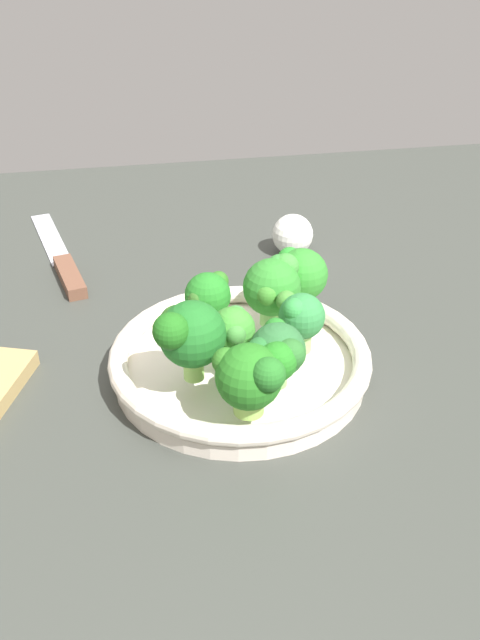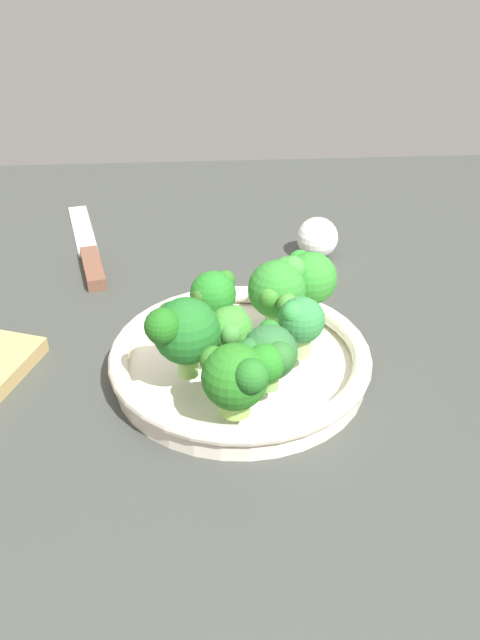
% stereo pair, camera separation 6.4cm
% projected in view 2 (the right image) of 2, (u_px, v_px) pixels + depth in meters
% --- Properties ---
extents(ground_plane, '(1.30, 1.30, 0.03)m').
position_uv_depth(ground_plane, '(230.00, 395.00, 0.67)').
color(ground_plane, '#3B3F39').
extents(bowl, '(0.25, 0.25, 0.03)m').
position_uv_depth(bowl, '(240.00, 361.00, 0.66)').
color(bowl, silver).
rests_on(bowl, ground_plane).
extents(broccoli_floret_0, '(0.06, 0.05, 0.06)m').
position_uv_depth(broccoli_floret_0, '(269.00, 353.00, 0.58)').
color(broccoli_floret_0, '#8AC666').
rests_on(broccoli_floret_0, bowl).
extents(broccoli_floret_1, '(0.05, 0.07, 0.06)m').
position_uv_depth(broccoli_floret_1, '(306.00, 277.00, 0.69)').
color(broccoli_floret_1, '#7AC256').
rests_on(broccoli_floret_1, bowl).
extents(broccoli_floret_2, '(0.06, 0.06, 0.08)m').
position_uv_depth(broccoli_floret_2, '(181.00, 330.00, 0.59)').
color(broccoli_floret_2, '#88BE57').
rests_on(broccoli_floret_2, bowl).
extents(broccoli_floret_3, '(0.04, 0.04, 0.06)m').
position_uv_depth(broccoli_floret_3, '(299.00, 318.00, 0.63)').
color(broccoli_floret_3, '#A2D574').
rests_on(broccoli_floret_3, bowl).
extents(broccoli_floret_4, '(0.05, 0.04, 0.05)m').
position_uv_depth(broccoli_floret_4, '(228.00, 330.00, 0.62)').
color(broccoli_floret_4, '#92DA71').
rests_on(broccoli_floret_4, bowl).
extents(broccoli_floret_5, '(0.05, 0.05, 0.06)m').
position_uv_depth(broccoli_floret_5, '(213.00, 294.00, 0.68)').
color(broccoli_floret_5, '#91BF66').
rests_on(broccoli_floret_5, bowl).
extents(broccoli_floret_6, '(0.06, 0.06, 0.07)m').
position_uv_depth(broccoli_floret_6, '(278.00, 288.00, 0.67)').
color(broccoli_floret_6, '#91CE72').
rests_on(broccoli_floret_6, bowl).
extents(broccoli_floret_7, '(0.06, 0.07, 0.06)m').
position_uv_depth(broccoli_floret_7, '(243.00, 375.00, 0.55)').
color(broccoli_floret_7, '#96C557').
rests_on(broccoli_floret_7, bowl).
extents(knife, '(0.26, 0.08, 0.01)m').
position_uv_depth(knife, '(89.00, 253.00, 0.89)').
color(knife, silver).
rests_on(knife, ground_plane).
extents(garlic_bulb, '(0.05, 0.05, 0.05)m').
position_uv_depth(garlic_bulb, '(317.00, 238.00, 0.88)').
color(garlic_bulb, white).
rests_on(garlic_bulb, ground_plane).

